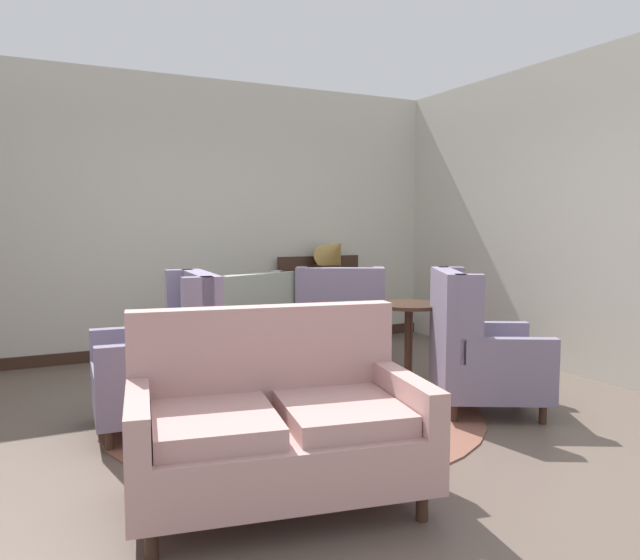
{
  "coord_description": "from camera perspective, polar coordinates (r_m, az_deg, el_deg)",
  "views": [
    {
      "loc": [
        -1.86,
        -3.85,
        1.42
      ],
      "look_at": [
        0.26,
        0.39,
        0.99
      ],
      "focal_mm": 34.56,
      "sensor_mm": 36.0,
      "label": 1
    }
  ],
  "objects": [
    {
      "name": "ground",
      "position": [
        4.51,
        -0.8,
        -13.14
      ],
      "size": [
        8.04,
        8.04,
        0.0
      ],
      "primitive_type": "plane",
      "color": "brown"
    },
    {
      "name": "wall_back",
      "position": [
        6.92,
        -11.07,
        5.76
      ],
      "size": [
        5.9,
        0.08,
        2.99
      ],
      "primitive_type": "cube",
      "color": "beige",
      "rests_on": "ground"
    },
    {
      "name": "wall_right",
      "position": [
        6.67,
        18.71,
        5.61
      ],
      "size": [
        0.08,
        3.95,
        2.99
      ],
      "primitive_type": "cube",
      "color": "beige",
      "rests_on": "ground"
    },
    {
      "name": "baseboard_back",
      "position": [
        7.0,
        -10.74,
        -6.05
      ],
      "size": [
        5.74,
        0.03,
        0.12
      ],
      "primitive_type": "cube",
      "color": "#382319",
      "rests_on": "ground"
    },
    {
      "name": "area_rug",
      "position": [
        4.76,
        -2.4,
        -12.04
      ],
      "size": [
        2.82,
        2.82,
        0.01
      ],
      "primitive_type": "cylinder",
      "color": "brown",
      "rests_on": "ground"
    },
    {
      "name": "coffee_table",
      "position": [
        4.8,
        -1.01,
        -7.27
      ],
      "size": [
        0.89,
        0.89,
        0.46
      ],
      "color": "#382319",
      "rests_on": "ground"
    },
    {
      "name": "porcelain_vase",
      "position": [
        4.72,
        -0.7,
        -4.61
      ],
      "size": [
        0.14,
        0.14,
        0.33
      ],
      "color": "#384C93",
      "rests_on": "coffee_table"
    },
    {
      "name": "settee",
      "position": [
        3.23,
        -4.11,
        -13.19
      ],
      "size": [
        1.58,
        1.1,
        0.97
      ],
      "rotation": [
        0.0,
        0.0,
        -0.18
      ],
      "color": "tan",
      "rests_on": "ground"
    },
    {
      "name": "armchair_near_window",
      "position": [
        6.1,
        1.86,
        -4.12
      ],
      "size": [
        1.13,
        1.12,
        1.01
      ],
      "rotation": [
        0.0,
        0.0,
        2.64
      ],
      "color": "slate",
      "rests_on": "ground"
    },
    {
      "name": "armchair_beside_settee",
      "position": [
        4.87,
        14.38,
        -6.44
      ],
      "size": [
        1.08,
        1.09,
        1.07
      ],
      "rotation": [
        0.0,
        0.0,
        7.35
      ],
      "color": "slate",
      "rests_on": "ground"
    },
    {
      "name": "armchair_far_left",
      "position": [
        5.82,
        -7.88,
        -4.83
      ],
      "size": [
        1.13,
        1.16,
        0.97
      ],
      "rotation": [
        0.0,
        0.0,
        3.5
      ],
      "color": "gray",
      "rests_on": "ground"
    },
    {
      "name": "armchair_near_sideboard",
      "position": [
        4.42,
        -14.06,
        -7.51
      ],
      "size": [
        0.85,
        0.82,
        1.08
      ],
      "rotation": [
        0.0,
        0.0,
        4.64
      ],
      "color": "slate",
      "rests_on": "ground"
    },
    {
      "name": "side_table",
      "position": [
        5.3,
        8.2,
        -5.29
      ],
      "size": [
        0.59,
        0.59,
        0.75
      ],
      "color": "#382319",
      "rests_on": "ground"
    },
    {
      "name": "sideboard",
      "position": [
        7.22,
        0.48,
        -2.36
      ],
      "size": [
        1.05,
        0.38,
        1.04
      ],
      "color": "#382319",
      "rests_on": "ground"
    },
    {
      "name": "gramophone",
      "position": [
        7.11,
        1.2,
        2.42
      ],
      "size": [
        0.43,
        0.53,
        0.55
      ],
      "color": "#382319",
      "rests_on": "sideboard"
    }
  ]
}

